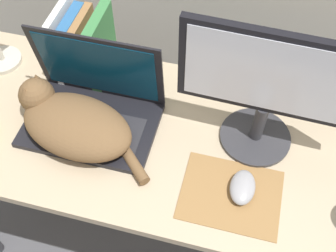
% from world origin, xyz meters
% --- Properties ---
extents(desk, '(1.41, 0.60, 0.72)m').
position_xyz_m(desk, '(0.00, 0.30, 0.64)').
color(desk, tan).
rests_on(desk, ground_plane).
extents(laptop, '(0.39, 0.26, 0.27)m').
position_xyz_m(laptop, '(-0.22, 0.32, 0.77)').
color(laptop, black).
rests_on(laptop, desk).
extents(cat, '(0.44, 0.27, 0.14)m').
position_xyz_m(cat, '(-0.25, 0.24, 0.78)').
color(cat, brown).
rests_on(cat, desk).
extents(external_monitor, '(0.48, 0.21, 0.40)m').
position_xyz_m(external_monitor, '(0.27, 0.36, 0.94)').
color(external_monitor, '#333338').
rests_on(external_monitor, desk).
extents(mousepad, '(0.27, 0.21, 0.00)m').
position_xyz_m(mousepad, '(0.23, 0.16, 0.72)').
color(mousepad, olive).
rests_on(mousepad, desk).
extents(computer_mouse, '(0.07, 0.11, 0.04)m').
position_xyz_m(computer_mouse, '(0.26, 0.18, 0.74)').
color(computer_mouse, '#99999E').
rests_on(computer_mouse, mousepad).
extents(book_row, '(0.15, 0.17, 0.25)m').
position_xyz_m(book_row, '(-0.30, 0.49, 0.84)').
color(book_row, white).
rests_on(book_row, desk).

